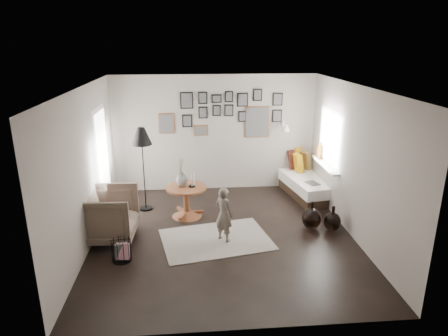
{
  "coord_description": "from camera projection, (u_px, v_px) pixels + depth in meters",
  "views": [
    {
      "loc": [
        -0.54,
        -6.31,
        3.31
      ],
      "look_at": [
        0.05,
        0.5,
        1.1
      ],
      "focal_mm": 32.0,
      "sensor_mm": 36.0,
      "label": 1
    }
  ],
  "objects": [
    {
      "name": "wall_sconce",
      "position": [
        286.0,
        128.0,
        8.75
      ],
      "size": [
        0.18,
        0.36,
        0.16
      ],
      "color": "white",
      "rests_on": "wall_back"
    },
    {
      "name": "daybed",
      "position": [
        304.0,
        180.0,
        8.99
      ],
      "size": [
        1.15,
        2.06,
        0.95
      ],
      "rotation": [
        0.0,
        0.0,
        0.17
      ],
      "color": "black",
      "rests_on": "ground"
    },
    {
      "name": "wall_right",
      "position": [
        354.0,
        162.0,
        6.83
      ],
      "size": [
        0.0,
        4.8,
        4.8
      ],
      "primitive_type": "plane",
      "rotation": [
        1.57,
        0.0,
        -1.57
      ],
      "color": "gray",
      "rests_on": "ground"
    },
    {
      "name": "demijohn_large",
      "position": [
        312.0,
        218.0,
        7.26
      ],
      "size": [
        0.35,
        0.35,
        0.53
      ],
      "color": "black",
      "rests_on": "ground"
    },
    {
      "name": "magazine_basket",
      "position": [
        121.0,
        250.0,
        6.22
      ],
      "size": [
        0.31,
        0.31,
        0.36
      ],
      "rotation": [
        0.0,
        0.0,
        0.08
      ],
      "color": "black",
      "rests_on": "ground"
    },
    {
      "name": "armchair_cushion",
      "position": [
        109.0,
        212.0,
        6.86
      ],
      "size": [
        0.44,
        0.45,
        0.18
      ],
      "primitive_type": "cube",
      "rotation": [
        -0.21,
        0.0,
        -0.08
      ],
      "color": "silver",
      "rests_on": "armchair"
    },
    {
      "name": "armchair",
      "position": [
        107.0,
        215.0,
        6.82
      ],
      "size": [
        1.03,
        1.0,
        0.9
      ],
      "primitive_type": "imported",
      "rotation": [
        0.0,
        0.0,
        1.53
      ],
      "color": "brown",
      "rests_on": "ground"
    },
    {
      "name": "wall_left",
      "position": [
        85.0,
        169.0,
        6.46
      ],
      "size": [
        0.0,
        4.8,
        4.8
      ],
      "primitive_type": "plane",
      "rotation": [
        1.57,
        0.0,
        1.57
      ],
      "color": "gray",
      "rests_on": "ground"
    },
    {
      "name": "rug",
      "position": [
        216.0,
        239.0,
        6.91
      ],
      "size": [
        2.04,
        1.61,
        0.01
      ],
      "primitive_type": "cube",
      "rotation": [
        0.0,
        0.0,
        0.2
      ],
      "color": "silver",
      "rests_on": "ground"
    },
    {
      "name": "ceiling",
      "position": [
        224.0,
        87.0,
        6.25
      ],
      "size": [
        4.8,
        4.8,
        0.0
      ],
      "primitive_type": "plane",
      "rotation": [
        3.14,
        0.0,
        0.0
      ],
      "color": "white",
      "rests_on": "wall_back"
    },
    {
      "name": "vase",
      "position": [
        182.0,
        178.0,
        7.62
      ],
      "size": [
        0.22,
        0.22,
        0.56
      ],
      "color": "black",
      "rests_on": "pedestal_table"
    },
    {
      "name": "child",
      "position": [
        224.0,
        215.0,
        6.75
      ],
      "size": [
        0.42,
        0.41,
        0.97
      ],
      "primitive_type": "imported",
      "rotation": [
        0.0,
        0.0,
        2.38
      ],
      "color": "#6A5F53",
      "rests_on": "ground"
    },
    {
      "name": "demijohn_small",
      "position": [
        332.0,
        222.0,
        7.18
      ],
      "size": [
        0.31,
        0.31,
        0.48
      ],
      "color": "black",
      "rests_on": "ground"
    },
    {
      "name": "candles",
      "position": [
        192.0,
        180.0,
        7.62
      ],
      "size": [
        0.13,
        0.13,
        0.29
      ],
      "color": "black",
      "rests_on": "pedestal_table"
    },
    {
      "name": "magazine_on_daybed",
      "position": [
        313.0,
        183.0,
        8.34
      ],
      "size": [
        0.3,
        0.35,
        0.02
      ],
      "primitive_type": "cube",
      "rotation": [
        0.0,
        0.0,
        0.35
      ],
      "color": "black",
      "rests_on": "daybed"
    },
    {
      "name": "wall_front",
      "position": [
        242.0,
        232.0,
        4.37
      ],
      "size": [
        4.5,
        0.0,
        4.5
      ],
      "primitive_type": "plane",
      "rotation": [
        -1.57,
        0.0,
        0.0
      ],
      "color": "gray",
      "rests_on": "ground"
    },
    {
      "name": "ground",
      "position": [
        224.0,
        236.0,
        7.05
      ],
      "size": [
        4.8,
        4.8,
        0.0
      ],
      "primitive_type": "plane",
      "color": "black",
      "rests_on": "ground"
    },
    {
      "name": "floor_lamp",
      "position": [
        142.0,
        139.0,
        7.72
      ],
      "size": [
        0.4,
        0.4,
        1.7
      ],
      "rotation": [
        0.0,
        0.0,
        -0.22
      ],
      "color": "black",
      "rests_on": "ground"
    },
    {
      "name": "door_left",
      "position": [
        103.0,
        162.0,
        7.68
      ],
      "size": [
        0.0,
        2.14,
        2.14
      ],
      "color": "white",
      "rests_on": "wall_left"
    },
    {
      "name": "window_right",
      "position": [
        323.0,
        161.0,
        8.21
      ],
      "size": [
        0.15,
        1.32,
        1.3
      ],
      "color": "white",
      "rests_on": "wall_right"
    },
    {
      "name": "wall_back",
      "position": [
        215.0,
        134.0,
        8.92
      ],
      "size": [
        4.5,
        0.0,
        4.5
      ],
      "primitive_type": "plane",
      "rotation": [
        1.57,
        0.0,
        0.0
      ],
      "color": "gray",
      "rests_on": "ground"
    },
    {
      "name": "gallery_wall",
      "position": [
        227.0,
        114.0,
        8.79
      ],
      "size": [
        2.74,
        0.03,
        1.08
      ],
      "color": "brown",
      "rests_on": "wall_back"
    },
    {
      "name": "pedestal_table",
      "position": [
        187.0,
        203.0,
        7.76
      ],
      "size": [
        0.78,
        0.78,
        0.61
      ],
      "rotation": [
        0.0,
        0.0,
        -0.17
      ],
      "color": "brown",
      "rests_on": "ground"
    }
  ]
}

